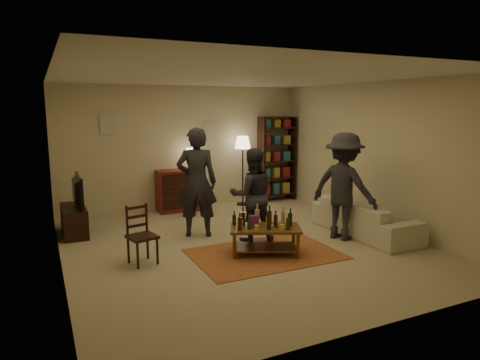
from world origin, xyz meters
TOP-DOWN VIEW (x-y plane):
  - floor at (0.00, 0.00)m, footprint 6.00×6.00m
  - room_shell at (-0.65, 2.98)m, footprint 6.00×6.00m
  - rug at (0.10, -0.57)m, footprint 2.20×1.50m
  - coffee_table at (0.10, -0.56)m, footprint 1.20×0.96m
  - dining_chair at (-1.69, -0.11)m, footprint 0.45×0.45m
  - tv_stand at (-2.44, 1.80)m, footprint 0.40×1.00m
  - dresser at (-0.19, 2.71)m, footprint 1.00×0.50m
  - bookshelf at (2.25, 2.78)m, footprint 0.90×0.34m
  - floor_lamp at (1.27, 2.65)m, footprint 0.36×0.36m
  - sofa at (2.20, -0.40)m, footprint 0.81×2.08m
  - person_left at (-0.50, 0.80)m, footprint 0.81×0.68m
  - person_right at (0.24, 0.14)m, footprint 0.89×0.77m
  - person_by_sofa at (1.70, -0.41)m, footprint 1.07×1.34m

SIDE VIEW (x-z plane):
  - floor at x=0.00m, z-range 0.00..0.00m
  - rug at x=0.10m, z-range 0.00..0.01m
  - sofa at x=2.20m, z-range 0.00..0.61m
  - tv_stand at x=-2.44m, z-range -0.14..0.91m
  - coffee_table at x=0.10m, z-range 0.00..0.78m
  - dining_chair at x=-1.69m, z-range 0.02..0.88m
  - dresser at x=-0.19m, z-range -0.20..1.16m
  - person_right at x=0.24m, z-range 0.00..1.57m
  - person_by_sofa at x=1.70m, z-range 0.00..1.82m
  - person_left at x=-0.50m, z-range 0.00..1.90m
  - bookshelf at x=2.25m, z-range 0.03..2.04m
  - floor_lamp at x=1.27m, z-range 0.55..2.13m
  - room_shell at x=-0.65m, z-range -1.19..4.81m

